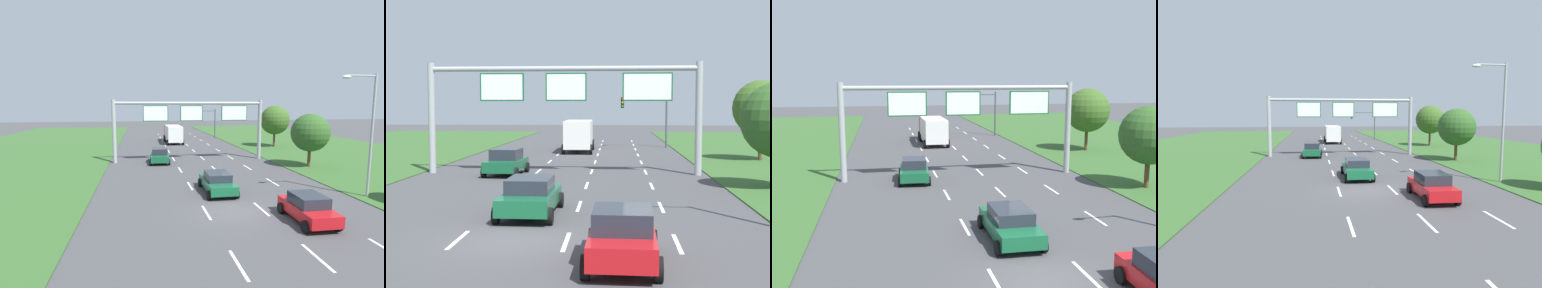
{
  "view_description": "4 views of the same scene",
  "coord_description": "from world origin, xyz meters",
  "views": [
    {
      "loc": [
        -5.56,
        -16.9,
        6.47
      ],
      "look_at": [
        0.04,
        15.43,
        2.11
      ],
      "focal_mm": 28.0,
      "sensor_mm": 36.0,
      "label": 1
    },
    {
      "loc": [
        3.3,
        -16.61,
        4.33
      ],
      "look_at": [
        1.12,
        14.24,
        2.08
      ],
      "focal_mm": 50.0,
      "sensor_mm": 36.0,
      "label": 2
    },
    {
      "loc": [
        -5.6,
        -13.92,
        7.31
      ],
      "look_at": [
        0.04,
        15.52,
        2.66
      ],
      "focal_mm": 40.0,
      "sensor_mm": 36.0,
      "label": 3
    },
    {
      "loc": [
        -3.34,
        -18.71,
        4.93
      ],
      "look_at": [
        0.76,
        14.82,
        1.56
      ],
      "focal_mm": 28.0,
      "sensor_mm": 36.0,
      "label": 4
    }
  ],
  "objects": [
    {
      "name": "box_truck",
      "position": [
        -0.12,
        33.59,
        1.62
      ],
      "size": [
        2.75,
        8.42,
        2.91
      ],
      "rotation": [
        0.0,
        0.0,
        0.01
      ],
      "color": "#B21E19",
      "rests_on": "ground_plane"
    },
    {
      "name": "car_near_red",
      "position": [
        -3.49,
        16.07,
        0.82
      ],
      "size": [
        2.4,
        4.14,
        1.63
      ],
      "rotation": [
        0.0,
        0.0,
        -0.06
      ],
      "color": "#145633",
      "rests_on": "ground_plane"
    },
    {
      "name": "lane_dashes_inner_right",
      "position": [
        1.75,
        15.0,
        0.0
      ],
      "size": [
        0.14,
        68.4,
        0.01
      ],
      "color": "white",
      "rests_on": "ground_plane"
    },
    {
      "name": "roadside_tree_far",
      "position": [
        14.51,
        25.61,
        4.1
      ],
      "size": [
        4.35,
        4.35,
        6.28
      ],
      "color": "#513823",
      "rests_on": "ground_plane"
    },
    {
      "name": "lane_dashes_slip",
      "position": [
        5.25,
        15.0,
        0.0
      ],
      "size": [
        0.14,
        68.4,
        0.01
      ],
      "color": "white",
      "rests_on": "ground_plane"
    },
    {
      "name": "traffic_light_mast",
      "position": [
        6.55,
        38.51,
        3.87
      ],
      "size": [
        4.76,
        0.49,
        5.6
      ],
      "color": "#47494F",
      "rests_on": "ground_plane"
    },
    {
      "name": "car_lead_silver",
      "position": [
        -0.03,
        4.02,
        0.77
      ],
      "size": [
        2.26,
        4.5,
        1.5
      ],
      "rotation": [
        0.0,
        0.0,
        -0.01
      ],
      "color": "#145633",
      "rests_on": "ground_plane"
    },
    {
      "name": "roadside_tree_mid",
      "position": [
        11.56,
        11.05,
        3.58
      ],
      "size": [
        3.88,
        3.88,
        5.53
      ],
      "color": "#513823",
      "rests_on": "ground_plane"
    },
    {
      "name": "lane_dashes_inner_left",
      "position": [
        -1.75,
        15.0,
        0.0
      ],
      "size": [
        0.14,
        68.4,
        0.01
      ],
      "color": "white",
      "rests_on": "ground_plane"
    },
    {
      "name": "sign_gantry",
      "position": [
        0.21,
        16.71,
        4.93
      ],
      "size": [
        17.24,
        0.44,
        7.0
      ],
      "color": "#9EA0A5",
      "rests_on": "ground_plane"
    },
    {
      "name": "ground_plane",
      "position": [
        0.0,
        0.0,
        0.0
      ],
      "size": [
        200.0,
        200.0,
        0.0
      ],
      "primitive_type": "plane",
      "color": "#424244"
    }
  ]
}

